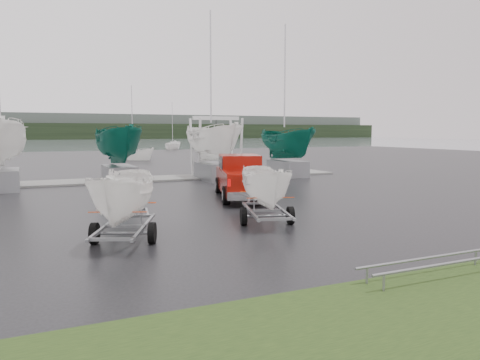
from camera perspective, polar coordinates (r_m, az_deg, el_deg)
ground_plane at (r=17.81m, az=-6.40°, el=-4.17°), size 120.00×120.00×0.00m
lake at (r=116.82m, az=-22.07°, el=4.02°), size 300.00×300.00×0.00m
grass_verge at (r=8.47m, az=18.75°, el=-16.01°), size 40.00×40.00×0.00m
dock at (r=30.31m, az=-14.16°, el=-0.02°), size 30.00×3.00×0.12m
treeline at (r=186.73m, az=-23.15°, el=5.48°), size 300.00×8.00×6.00m
far_hill at (r=194.74m, az=-23.24°, el=6.07°), size 300.00×6.00×10.00m
pickup_truck at (r=22.17m, az=0.18°, el=0.55°), size 3.70×6.27×1.97m
trailer_hitched at (r=15.69m, az=3.24°, el=3.31°), size 2.21×3.79×4.40m
trailer_parked at (r=13.41m, az=-14.10°, el=3.14°), size 2.49×3.78×4.61m
boat_hoist at (r=31.94m, az=-2.92°, el=5.16°), size 3.30×2.18×4.12m
keelboat_1 at (r=28.30m, az=-14.67°, el=6.94°), size 2.34×3.20×7.31m
keelboat_2 at (r=29.74m, az=-3.21°, el=7.57°), size 2.49×3.20×10.66m
keelboat_3 at (r=32.46m, az=5.87°, el=6.66°), size 2.23×3.20×10.40m
moored_boat_2 at (r=52.29m, az=-12.90°, el=2.42°), size 3.03×3.05×10.85m
moored_boat_3 at (r=80.58m, az=-8.20°, el=3.71°), size 3.00×3.03×10.90m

